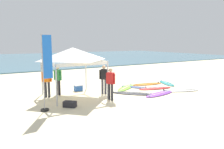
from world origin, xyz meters
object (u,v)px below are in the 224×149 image
at_px(canopy_tent, 73,54).
at_px(person_black, 104,77).
at_px(surfboard_black, 133,93).
at_px(surfboard_red, 155,88).
at_px(surfboard_purple, 160,94).
at_px(surfboard_navy, 135,87).
at_px(surfboard_teal, 166,83).
at_px(cooler_box, 78,88).
at_px(person_orange, 47,80).
at_px(person_green, 58,78).
at_px(gear_bag_near_tent, 70,104).
at_px(surfboard_white, 179,90).
at_px(surfboard_orange, 147,84).
at_px(surfboard_lime, 126,88).
at_px(banner_flag, 46,76).
at_px(person_red, 111,82).

xyz_separation_m(canopy_tent, person_black, (1.73, -0.40, -1.40)).
distance_m(canopy_tent, surfboard_black, 4.19).
bearing_deg(surfboard_red, surfboard_purple, -121.52).
xyz_separation_m(canopy_tent, surfboard_navy, (4.38, 0.07, -2.35)).
height_order(surfboard_teal, cooler_box, cooler_box).
distance_m(person_orange, person_green, 0.71).
relative_size(surfboard_navy, person_orange, 1.08).
height_order(surfboard_red, gear_bag_near_tent, gear_bag_near_tent).
height_order(surfboard_white, surfboard_purple, same).
bearing_deg(surfboard_orange, surfboard_black, -145.52).
bearing_deg(surfboard_white, surfboard_black, 163.21).
distance_m(canopy_tent, cooler_box, 2.58).
height_order(surfboard_lime, surfboard_black, same).
relative_size(surfboard_black, banner_flag, 0.67).
bearing_deg(surfboard_orange, surfboard_white, -81.54).
bearing_deg(banner_flag, gear_bag_near_tent, -3.31).
relative_size(surfboard_orange, banner_flag, 0.72).
height_order(surfboard_teal, surfboard_red, same).
bearing_deg(surfboard_white, gear_bag_near_tent, 177.05).
bearing_deg(gear_bag_near_tent, person_red, 1.30).
height_order(surfboard_red, person_black, person_black).
xyz_separation_m(surfboard_red, person_green, (-5.93, 1.69, 0.95)).
distance_m(surfboard_black, gear_bag_near_tent, 4.17).
distance_m(surfboard_teal, surfboard_purple, 3.48).
height_order(surfboard_lime, gear_bag_near_tent, gear_bag_near_tent).
xyz_separation_m(person_black, cooler_box, (-0.99, 1.54, -0.79)).
bearing_deg(surfboard_purple, surfboard_red, 58.48).
distance_m(surfboard_orange, person_red, 5.01).
height_order(surfboard_purple, surfboard_lime, same).
distance_m(surfboard_red, surfboard_lime, 1.90).
bearing_deg(surfboard_purple, surfboard_navy, 92.53).
bearing_deg(canopy_tent, person_red, -52.88).
xyz_separation_m(canopy_tent, gear_bag_near_tent, (-0.93, -1.84, -2.25)).
xyz_separation_m(surfboard_red, person_orange, (-6.61, 1.47, 0.95)).
distance_m(surfboard_purple, person_red, 3.30).
relative_size(surfboard_orange, surfboard_red, 1.02).
bearing_deg(person_green, person_black, -25.59).
bearing_deg(surfboard_white, surfboard_orange, 98.46).
bearing_deg(canopy_tent, surfboard_red, -10.11).
xyz_separation_m(surfboard_navy, surfboard_red, (0.89, -1.01, -0.00)).
bearing_deg(surfboard_white, canopy_tent, 160.27).
distance_m(surfboard_lime, surfboard_black, 1.63).
relative_size(surfboard_white, banner_flag, 0.75).
bearing_deg(gear_bag_near_tent, surfboard_navy, 19.78).
bearing_deg(person_green, banner_flag, -117.25).
height_order(person_red, person_green, same).
distance_m(person_red, cooler_box, 3.09).
distance_m(canopy_tent, surfboard_purple, 5.52).
xyz_separation_m(surfboard_white, surfboard_black, (-2.93, 0.88, -0.00)).
distance_m(surfboard_black, cooler_box, 3.49).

